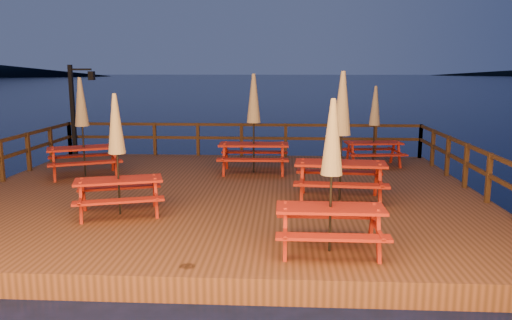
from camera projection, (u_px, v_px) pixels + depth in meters
The scene contains 11 objects.
ground at pixel (225, 207), 11.97m from camera, with size 500.00×500.00×0.00m, color black.
deck at pixel (224, 199), 11.94m from camera, with size 12.00×10.00×0.40m, color #4D2D19.
deck_piles at pixel (225, 219), 12.03m from camera, with size 11.44×9.44×1.40m.
railing at pixel (232, 148), 13.51m from camera, with size 11.80×9.75×1.10m.
lamp_post at pixel (77, 102), 16.34m from camera, with size 0.85×0.18×3.00m.
picnic_table_0 at pixel (331, 174), 7.77m from camera, with size 1.71×1.41×2.44m.
picnic_table_1 at pixel (341, 134), 10.84m from camera, with size 2.09×1.77×2.83m.
picnic_table_2 at pixel (254, 122), 13.75m from camera, with size 1.95×1.61×2.74m.
picnic_table_3 at pixel (374, 125), 14.81m from camera, with size 1.80×1.54×2.38m.
picnic_table_4 at pixel (117, 153), 9.78m from camera, with size 2.03×1.83×2.41m.
picnic_table_5 at pixel (82, 126), 13.34m from camera, with size 2.32×2.16×2.65m.
Camera 1 is at (1.42, -11.51, 3.29)m, focal length 35.00 mm.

